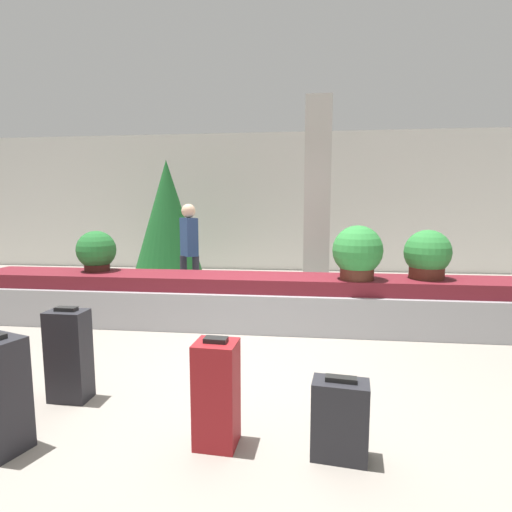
# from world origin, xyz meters

# --- Properties ---
(ground_plane) EXTENTS (18.00, 18.00, 0.00)m
(ground_plane) POSITION_xyz_m (0.00, 0.00, 0.00)
(ground_plane) COLOR gray
(back_wall) EXTENTS (18.00, 0.06, 3.20)m
(back_wall) POSITION_xyz_m (0.00, 6.01, 1.60)
(back_wall) COLOR silver
(back_wall) RESTS_ON ground_plane
(carousel) EXTENTS (7.69, 0.85, 0.65)m
(carousel) POSITION_xyz_m (0.00, 1.55, 0.31)
(carousel) COLOR #9E9EA3
(carousel) RESTS_ON ground_plane
(pillar) EXTENTS (0.41, 0.41, 3.20)m
(pillar) POSITION_xyz_m (0.80, 3.06, 1.60)
(pillar) COLOR beige
(pillar) RESTS_ON ground_plane
(suitcase_1) EXTENTS (0.31, 0.20, 0.75)m
(suitcase_1) POSITION_xyz_m (-1.23, -0.60, 0.37)
(suitcase_1) COLOR #232328
(suitcase_1) RESTS_ON ground_plane
(suitcase_2) EXTENTS (0.28, 0.25, 0.72)m
(suitcase_2) POSITION_xyz_m (0.05, -1.06, 0.35)
(suitcase_2) COLOR maroon
(suitcase_2) RESTS_ON ground_plane
(suitcase_4) EXTENTS (0.36, 0.23, 0.52)m
(suitcase_4) POSITION_xyz_m (0.83, -1.10, 0.25)
(suitcase_4) COLOR #232328
(suitcase_4) RESTS_ON ground_plane
(potted_plant_0) EXTENTS (0.55, 0.55, 0.60)m
(potted_plant_0) POSITION_xyz_m (2.09, 1.59, 0.94)
(potted_plant_0) COLOR #4C2319
(potted_plant_0) RESTS_ON carousel
(potted_plant_1) EXTENTS (0.60, 0.60, 0.65)m
(potted_plant_1) POSITION_xyz_m (1.24, 1.43, 0.97)
(potted_plant_1) COLOR #4C2319
(potted_plant_1) RESTS_ON carousel
(potted_plant_2) EXTENTS (0.52, 0.52, 0.55)m
(potted_plant_2) POSITION_xyz_m (-2.19, 1.66, 0.92)
(potted_plant_2) COLOR #381914
(potted_plant_2) RESTS_ON carousel
(traveler_0) EXTENTS (0.34, 0.36, 1.56)m
(traveler_0) POSITION_xyz_m (-1.19, 2.64, 0.92)
(traveler_0) COLOR #282833
(traveler_0) RESTS_ON ground_plane
(decorated_tree) EXTENTS (1.35, 1.35, 2.40)m
(decorated_tree) POSITION_xyz_m (-2.02, 4.05, 1.29)
(decorated_tree) COLOR #4C331E
(decorated_tree) RESTS_ON ground_plane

